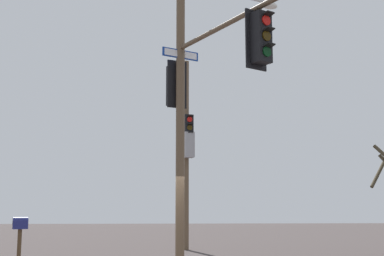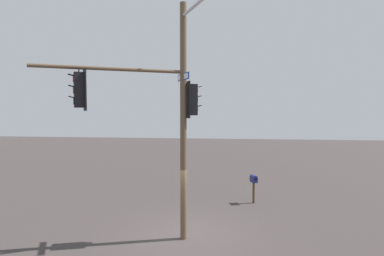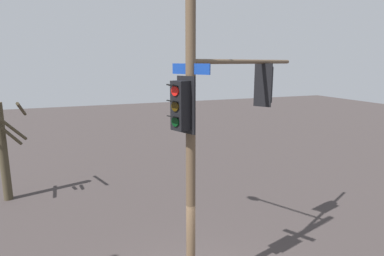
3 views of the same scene
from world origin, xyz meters
name	(u,v)px [view 3 (image 3 of 3)]	position (x,y,z in m)	size (l,w,h in m)	color
main_signal_pole_assembly	(204,102)	(0.83, -0.56, 4.95)	(3.60, 6.10, 8.34)	brown
bare_tree_behind_pole	(3,148)	(8.72, 5.31, 2.36)	(2.07, 2.20, 4.38)	#423A29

